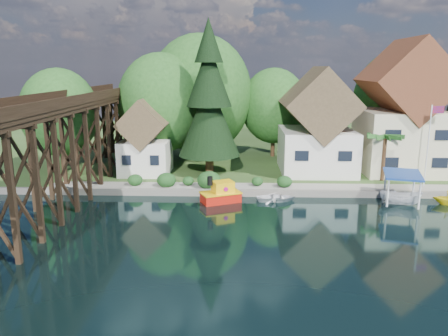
{
  "coord_description": "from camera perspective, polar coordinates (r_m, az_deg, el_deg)",
  "views": [
    {
      "loc": [
        -1.31,
        -30.02,
        11.39
      ],
      "look_at": [
        -2.51,
        6.0,
        3.07
      ],
      "focal_mm": 35.0,
      "sensor_mm": 36.0,
      "label": 1
    }
  ],
  "objects": [
    {
      "name": "promenade",
      "position": [
        41.44,
        12.01,
        -2.49
      ],
      "size": [
        50.0,
        2.6,
        0.06
      ],
      "primitive_type": "cube",
      "color": "gray",
      "rests_on": "bank"
    },
    {
      "name": "tugboat",
      "position": [
        37.78,
        -0.38,
        -3.4
      ],
      "size": [
        3.81,
        3.04,
        2.43
      ],
      "color": "red",
      "rests_on": "ground"
    },
    {
      "name": "house_center",
      "position": [
        49.88,
        22.34,
        6.31
      ],
      "size": [
        8.65,
        9.18,
        13.89
      ],
      "color": "beige",
      "rests_on": "bank"
    },
    {
      "name": "bg_trees",
      "position": [
        51.49,
        4.52,
        8.38
      ],
      "size": [
        49.9,
        13.3,
        10.57
      ],
      "color": "#382314",
      "rests_on": "bank"
    },
    {
      "name": "seawall",
      "position": [
        39.96,
        9.48,
        -3.29
      ],
      "size": [
        60.0,
        0.4,
        0.62
      ],
      "primitive_type": "cube",
      "color": "slate",
      "rests_on": "ground"
    },
    {
      "name": "shrubs",
      "position": [
        40.7,
        -2.79,
        -1.48
      ],
      "size": [
        15.76,
        2.47,
        1.7
      ],
      "color": "#163D15",
      "rests_on": "bank"
    },
    {
      "name": "boat_white_a",
      "position": [
        38.53,
        6.84,
        -3.75
      ],
      "size": [
        3.73,
        2.89,
        0.71
      ],
      "primitive_type": "imported",
      "rotation": [
        0.0,
        0.0,
        1.71
      ],
      "color": "white",
      "rests_on": "ground"
    },
    {
      "name": "conifer",
      "position": [
        45.03,
        -1.97,
        8.76
      ],
      "size": [
        6.39,
        6.39,
        15.73
      ],
      "color": "#382314",
      "rests_on": "bank"
    },
    {
      "name": "trestle_bridge",
      "position": [
        38.61,
        -20.52,
        3.16
      ],
      "size": [
        4.12,
        44.18,
        9.3
      ],
      "color": "black",
      "rests_on": "ground"
    },
    {
      "name": "bank",
      "position": [
        64.99,
        3.04,
        3.11
      ],
      "size": [
        140.0,
        52.0,
        0.5
      ],
      "primitive_type": "cube",
      "color": "#2E471C",
      "rests_on": "ground"
    },
    {
      "name": "house_left",
      "position": [
        47.18,
        12.08,
        5.09
      ],
      "size": [
        7.64,
        8.64,
        11.02
      ],
      "color": "white",
      "rests_on": "bank"
    },
    {
      "name": "shed",
      "position": [
        46.18,
        -10.25,
        3.36
      ],
      "size": [
        5.09,
        5.4,
        7.85
      ],
      "color": "white",
      "rests_on": "bank"
    },
    {
      "name": "palm_tree",
      "position": [
        45.16,
        20.31,
        3.74
      ],
      "size": [
        4.18,
        4.18,
        4.88
      ],
      "color": "#382314",
      "rests_on": "bank"
    },
    {
      "name": "boat_canopy",
      "position": [
        39.92,
        22.13,
        -2.82
      ],
      "size": [
        3.89,
        4.83,
        2.73
      ],
      "color": "white",
      "rests_on": "ground"
    },
    {
      "name": "flagpole",
      "position": [
        44.03,
        25.36,
        3.63
      ],
      "size": [
        1.2,
        0.17,
        7.63
      ],
      "color": "white",
      "rests_on": "bank"
    },
    {
      "name": "ground",
      "position": [
        32.13,
        4.16,
        -7.8
      ],
      "size": [
        140.0,
        140.0,
        0.0
      ],
      "primitive_type": "plane",
      "color": "black",
      "rests_on": "ground"
    }
  ]
}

